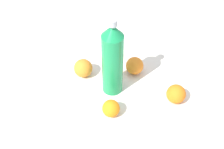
{
  "coord_description": "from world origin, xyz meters",
  "views": [
    {
      "loc": [
        -0.43,
        0.64,
        0.85
      ],
      "look_at": [
        -0.03,
        0.0,
        0.08
      ],
      "focal_mm": 46.44,
      "sensor_mm": 36.0,
      "label": 1
    }
  ],
  "objects_px": {
    "orange_1": "(111,108)",
    "orange_0": "(83,69)",
    "orange_2": "(176,94)",
    "water_bottle": "(112,60)",
    "orange_3": "(135,66)"
  },
  "relations": [
    {
      "from": "orange_1",
      "to": "orange_3",
      "type": "relative_size",
      "value": 0.88
    },
    {
      "from": "water_bottle",
      "to": "orange_2",
      "type": "distance_m",
      "value": 0.27
    },
    {
      "from": "orange_0",
      "to": "orange_2",
      "type": "distance_m",
      "value": 0.38
    },
    {
      "from": "orange_2",
      "to": "orange_3",
      "type": "bearing_deg",
      "value": -13.69
    },
    {
      "from": "orange_0",
      "to": "orange_1",
      "type": "xyz_separation_m",
      "value": [
        -0.2,
        0.1,
        -0.01
      ]
    },
    {
      "from": "water_bottle",
      "to": "orange_1",
      "type": "distance_m",
      "value": 0.17
    },
    {
      "from": "orange_0",
      "to": "orange_3",
      "type": "distance_m",
      "value": 0.21
    },
    {
      "from": "orange_1",
      "to": "orange_3",
      "type": "height_order",
      "value": "orange_3"
    },
    {
      "from": "orange_0",
      "to": "orange_3",
      "type": "relative_size",
      "value": 1.04
    },
    {
      "from": "water_bottle",
      "to": "orange_2",
      "type": "bearing_deg",
      "value": 99.44
    },
    {
      "from": "water_bottle",
      "to": "orange_1",
      "type": "height_order",
      "value": "water_bottle"
    },
    {
      "from": "orange_3",
      "to": "orange_1",
      "type": "bearing_deg",
      "value": 98.29
    },
    {
      "from": "orange_2",
      "to": "orange_0",
      "type": "bearing_deg",
      "value": 12.03
    },
    {
      "from": "orange_1",
      "to": "orange_0",
      "type": "bearing_deg",
      "value": -27.21
    },
    {
      "from": "orange_0",
      "to": "orange_3",
      "type": "height_order",
      "value": "orange_0"
    }
  ]
}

